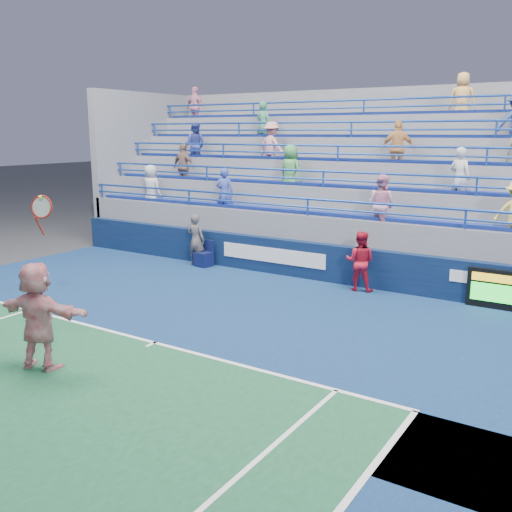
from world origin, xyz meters
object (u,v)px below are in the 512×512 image
Objects in this scene: judge_chair at (204,258)px; line_judge at (196,240)px; serve_speed_board at (497,290)px; tennis_player at (38,316)px; ball_girl at (360,261)px.

line_judge reaches higher than judge_chair.
tennis_player is (-6.37, -8.35, 0.51)m from serve_speed_board.
tennis_player is 1.91× the size of line_judge.
ball_girl is at bearing -176.04° from serve_speed_board.
serve_speed_board is at bearing 173.00° from ball_girl.
judge_chair is at bearing -178.31° from serve_speed_board.
line_judge is (-9.19, -0.27, 0.35)m from serve_speed_board.
serve_speed_board is 9.20m from line_judge.
tennis_player reaches higher than ball_girl.
serve_speed_board is 10.52m from tennis_player.
serve_speed_board is 0.44× the size of tennis_player.
judge_chair is at bearing 107.18° from tennis_player.
serve_speed_board is 3.53m from ball_girl.
serve_speed_board is at bearing 175.25° from line_judge.
serve_speed_board is at bearing 52.66° from tennis_player.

